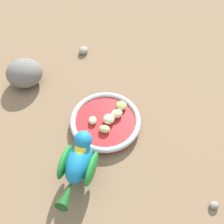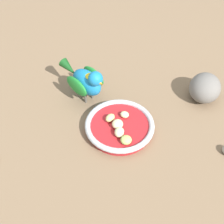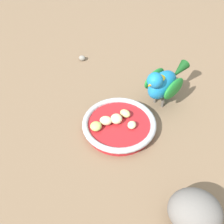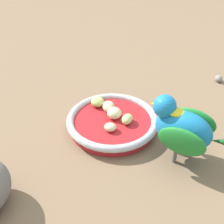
# 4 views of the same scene
# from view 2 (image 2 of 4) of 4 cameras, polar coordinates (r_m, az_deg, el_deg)

# --- Properties ---
(ground_plane) EXTENTS (4.00, 4.00, 0.00)m
(ground_plane) POSITION_cam_2_polar(r_m,az_deg,el_deg) (0.92, -0.02, -3.64)
(ground_plane) COLOR #7A6047
(feeding_bowl) EXTENTS (0.20, 0.20, 0.03)m
(feeding_bowl) POSITION_cam_2_polar(r_m,az_deg,el_deg) (0.91, 1.34, -2.53)
(feeding_bowl) COLOR #AD1E23
(feeding_bowl) RESTS_ON ground_plane
(apple_piece_0) EXTENTS (0.02, 0.03, 0.02)m
(apple_piece_0) POSITION_cam_2_polar(r_m,az_deg,el_deg) (0.92, 2.23, -0.46)
(apple_piece_0) COLOR beige
(apple_piece_0) RESTS_ON feeding_bowl
(apple_piece_1) EXTENTS (0.04, 0.04, 0.02)m
(apple_piece_1) POSITION_cam_2_polar(r_m,az_deg,el_deg) (0.89, 0.97, -2.14)
(apple_piece_1) COLOR beige
(apple_piece_1) RESTS_ON feeding_bowl
(apple_piece_2) EXTENTS (0.04, 0.03, 0.02)m
(apple_piece_2) POSITION_cam_2_polar(r_m,az_deg,el_deg) (0.88, 1.29, -3.53)
(apple_piece_2) COLOR beige
(apple_piece_2) RESTS_ON feeding_bowl
(apple_piece_3) EXTENTS (0.03, 0.03, 0.02)m
(apple_piece_3) POSITION_cam_2_polar(r_m,az_deg,el_deg) (0.91, -0.33, -1.04)
(apple_piece_3) COLOR #C6D17A
(apple_piece_3) RESTS_ON feeding_bowl
(apple_piece_4) EXTENTS (0.04, 0.04, 0.02)m
(apple_piece_4) POSITION_cam_2_polar(r_m,az_deg,el_deg) (0.86, 2.48, -4.91)
(apple_piece_4) COLOR #B2CC66
(apple_piece_4) RESTS_ON feeding_bowl
(parrot) EXTENTS (0.11, 0.18, 0.13)m
(parrot) POSITION_cam_2_polar(r_m,az_deg,el_deg) (0.96, -4.58, 5.54)
(parrot) COLOR #59544C
(parrot) RESTS_ON ground_plane
(rock_large) EXTENTS (0.12, 0.11, 0.08)m
(rock_large) POSITION_cam_2_polar(r_m,az_deg,el_deg) (1.02, 15.98, 4.09)
(rock_large) COLOR slate
(rock_large) RESTS_ON ground_plane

